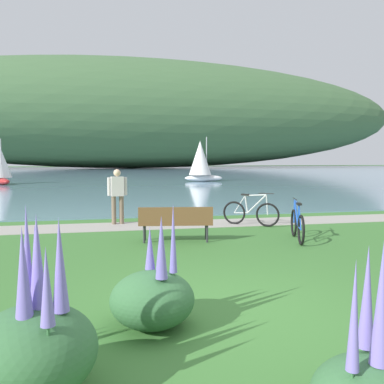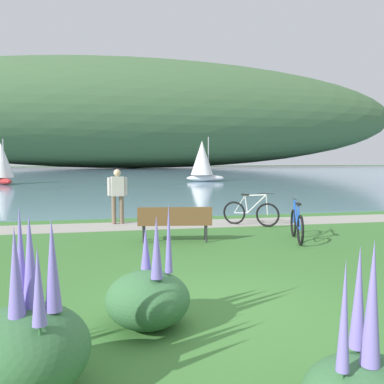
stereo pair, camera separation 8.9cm
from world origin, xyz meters
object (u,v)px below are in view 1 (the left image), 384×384
bicycle_leaning_near_bench (297,225)px  sailboat_nearest_to_shore (201,161)px  bicycle_beside_path (251,213)px  park_bench_near_camera (176,221)px  person_at_shoreline (117,193)px

bicycle_leaning_near_bench → sailboat_nearest_to_shore: size_ratio=0.45×
bicycle_beside_path → sailboat_nearest_to_shore: 22.30m
bicycle_leaning_near_bench → bicycle_beside_path: same height
park_bench_near_camera → person_at_shoreline: 3.26m
bicycle_leaning_near_bench → sailboat_nearest_to_shore: 24.52m
bicycle_beside_path → person_at_shoreline: size_ratio=0.86×
bicycle_leaning_near_bench → bicycle_beside_path: 2.34m
bicycle_beside_path → park_bench_near_camera: bearing=-144.1°
park_bench_near_camera → sailboat_nearest_to_shore: 24.65m
bicycle_leaning_near_bench → park_bench_near_camera: bearing=172.2°
sailboat_nearest_to_shore → park_bench_near_camera: bearing=-104.0°
bicycle_beside_path → sailboat_nearest_to_shore: bearing=81.4°
person_at_shoreline → bicycle_beside_path: bearing=-14.7°
park_bench_near_camera → person_at_shoreline: size_ratio=1.08×
bicycle_leaning_near_bench → person_at_shoreline: (-4.36, 3.34, 0.58)m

